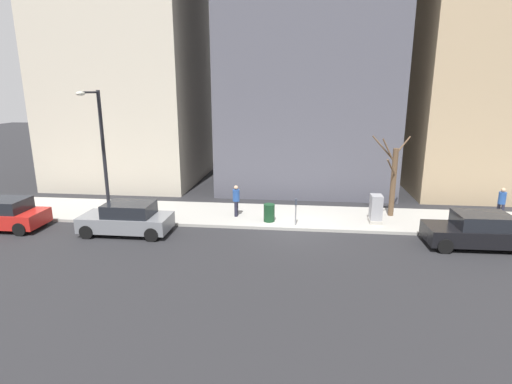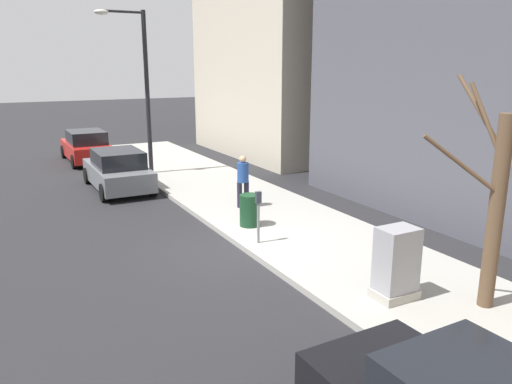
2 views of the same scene
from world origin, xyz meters
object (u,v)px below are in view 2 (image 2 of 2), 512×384
at_px(parking_meter, 258,212).
at_px(streetlamp, 140,79).
at_px(bare_tree, 495,203).
at_px(pedestrian_midblock, 243,178).
at_px(parked_car_red, 87,147).
at_px(trash_bin, 250,210).
at_px(parked_car_grey, 118,171).
at_px(utility_box, 396,264).

distance_m(parking_meter, streetlamp, 10.17).
bearing_deg(bare_tree, pedestrian_midblock, 96.92).
xyz_separation_m(parked_car_red, pedestrian_midblock, (2.85, -11.20, 0.35)).
height_order(bare_tree, trash_bin, bare_tree).
bearing_deg(streetlamp, parked_car_red, 108.28).
relative_size(bare_tree, trash_bin, 4.71).
xyz_separation_m(parked_car_grey, parking_meter, (1.68, -7.93, 0.24)).
relative_size(streetlamp, bare_tree, 1.53).
distance_m(bare_tree, trash_bin, 6.75).
height_order(utility_box, pedestrian_midblock, pedestrian_midblock).
bearing_deg(bare_tree, trash_bin, 104.89).
bearing_deg(pedestrian_midblock, trash_bin, -108.76).
height_order(bare_tree, pedestrian_midblock, bare_tree).
height_order(parking_meter, bare_tree, bare_tree).
height_order(parked_car_red, trash_bin, parked_car_red).
bearing_deg(streetlamp, parked_car_grey, -130.59).
height_order(parked_car_grey, parking_meter, parked_car_grey).
height_order(parked_car_grey, trash_bin, parked_car_grey).
distance_m(parked_car_grey, utility_box, 12.19).
xyz_separation_m(parked_car_grey, trash_bin, (2.13, -6.59, -0.14)).
distance_m(parked_car_grey, streetlamp, 4.02).
height_order(parked_car_red, bare_tree, bare_tree).
relative_size(parked_car_grey, parking_meter, 3.11).
distance_m(parked_car_grey, bare_tree, 13.56).
xyz_separation_m(parked_car_grey, bare_tree, (3.82, -12.93, 1.41)).
bearing_deg(parked_car_red, utility_box, -82.71).
relative_size(trash_bin, pedestrian_midblock, 0.54).
bearing_deg(parking_meter, trash_bin, 71.52).
relative_size(utility_box, streetlamp, 0.22).
bearing_deg(utility_box, parked_car_red, 97.92).
bearing_deg(parked_car_grey, pedestrian_midblock, -59.41).
bearing_deg(pedestrian_midblock, bare_tree, -80.69).
bearing_deg(parked_car_grey, parking_meter, -78.06).
relative_size(utility_box, trash_bin, 1.59).
distance_m(streetlamp, bare_tree, 15.00).
height_order(parked_car_grey, parked_car_red, same).
bearing_deg(parking_meter, bare_tree, -66.85).
bearing_deg(parking_meter, streetlamp, 90.99).
distance_m(streetlamp, pedestrian_midblock, 7.30).
distance_m(trash_bin, pedestrian_midblock, 1.99).
xyz_separation_m(parking_meter, streetlamp, (-0.17, 9.70, 3.04)).
bearing_deg(bare_tree, streetlamp, 98.91).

